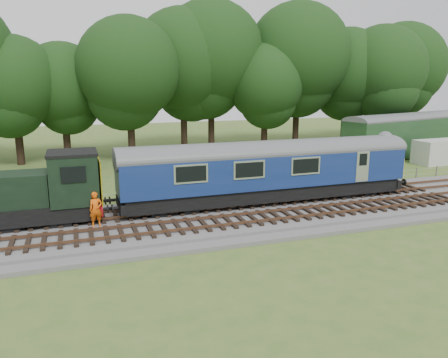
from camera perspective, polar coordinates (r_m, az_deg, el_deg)
name	(u,v)px	position (r m, az deg, el deg)	size (l,w,h in m)	color
ground	(183,223)	(24.23, -5.33, -5.79)	(120.00, 120.00, 0.00)	#3D6023
ballast	(183,220)	(24.18, -5.34, -5.40)	(70.00, 7.00, 0.35)	#4C4C4F
track_north	(177,209)	(25.41, -6.11, -3.95)	(67.20, 2.40, 0.21)	black
track_south	(191,225)	(22.63, -4.38, -6.01)	(67.20, 2.40, 0.21)	black
fence	(167,202)	(28.44, -7.50, -3.05)	(64.00, 0.12, 1.00)	#6B6054
tree_line	(131,158)	(45.33, -12.00, 2.66)	(70.00, 8.00, 18.00)	black
dmu_railcar	(268,166)	(26.68, 5.77, 1.70)	(18.05, 2.86, 3.88)	black
shunter_loco	(19,195)	(24.60, -25.24, -1.90)	(8.91, 2.60, 3.38)	black
worker	(96,209)	(23.26, -16.39, -3.81)	(0.66, 0.43, 1.81)	#EE5B0C
parked_coach	(408,133)	(49.15, 22.89, 5.61)	(17.39, 7.49, 4.40)	#18351B
shed	(380,140)	(49.97, 19.76, 4.87)	(4.71, 4.71, 3.01)	#18351B
caravan	(439,152)	(46.02, 26.23, 3.20)	(4.63, 2.26, 2.26)	#B2B2AD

